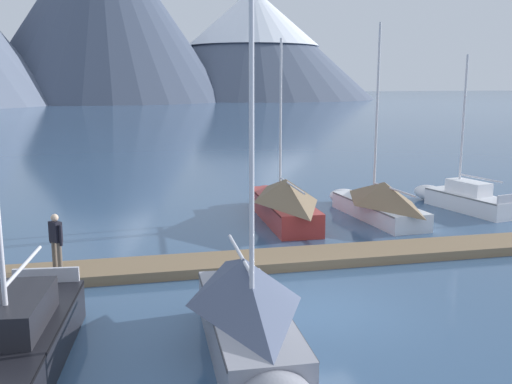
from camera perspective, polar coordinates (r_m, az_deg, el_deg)
ground_plane at (r=15.15m, az=6.67°, el=-11.55°), size 700.00×700.00×0.00m
mountain_central_massif at (r=192.52m, az=-14.98°, el=17.51°), size 77.48×77.48×57.23m
mountain_shoulder_ridge at (r=213.44m, az=-0.28°, el=14.68°), size 86.35×86.35×38.51m
dock at (r=18.62m, az=1.78°, el=-6.72°), size 25.55×3.58×0.30m
sailboat_second_berth at (r=12.59m, az=-22.94°, el=-14.08°), size 2.67×6.38×6.97m
sailboat_mid_dock_port at (r=12.22m, az=-0.67°, el=-12.23°), size 2.21×6.50×8.69m
sailboat_mid_dock_starboard at (r=24.31m, az=2.64°, el=-0.76°), size 2.39×7.33×7.51m
sailboat_far_berth at (r=25.28m, az=11.81°, el=-0.80°), size 2.00×6.89×8.16m
sailboat_outer_slip at (r=28.23m, az=19.49°, el=-0.50°), size 2.05×5.89×6.96m
person_on_dock at (r=17.89m, az=-19.11°, el=-4.34°), size 0.40×0.50×1.69m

